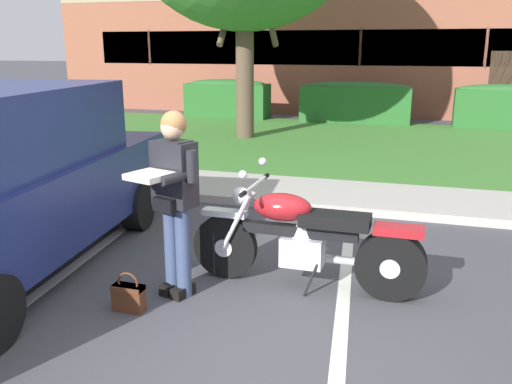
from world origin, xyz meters
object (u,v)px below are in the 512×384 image
object	(u,v)px
motorcycle	(314,240)
hedge_left	(227,98)
brick_building	(373,50)
handbag	(129,295)
hedge_center_right	(503,106)
hedge_center_left	(355,102)
rider_person	(173,190)

from	to	relation	value
motorcycle	hedge_left	bearing A→B (deg)	113.64
motorcycle	brick_building	size ratio (longest dim) A/B	0.10
handbag	hedge_center_right	xyz separation A→B (m)	(4.38, 12.54, 0.51)
hedge_left	brick_building	size ratio (longest dim) A/B	0.12
motorcycle	hedge_center_left	xyz separation A→B (m)	(-1.07, 11.60, 0.17)
rider_person	hedge_center_left	bearing A→B (deg)	89.50
motorcycle	rider_person	bearing A→B (deg)	-156.30
rider_person	handbag	bearing A→B (deg)	-122.29
rider_person	handbag	xyz separation A→B (m)	(-0.26, -0.42, -0.86)
motorcycle	handbag	distance (m)	1.75
hedge_center_right	motorcycle	bearing A→B (deg)	-104.21
hedge_center_right	brick_building	distance (m)	7.25
motorcycle	brick_building	world-z (taller)	brick_building
hedge_center_left	hedge_left	bearing A→B (deg)	180.00
brick_building	handbag	bearing A→B (deg)	-90.77
rider_person	brick_building	world-z (taller)	brick_building
motorcycle	hedge_center_right	bearing A→B (deg)	75.79
handbag	hedge_center_left	world-z (taller)	hedge_center_left
hedge_left	rider_person	bearing A→B (deg)	-72.15
rider_person	hedge_center_right	distance (m)	12.80
rider_person	handbag	size ratio (longest dim) A/B	4.74
hedge_center_left	hedge_center_right	world-z (taller)	same
rider_person	hedge_center_left	size ratio (longest dim) A/B	0.53
handbag	hedge_center_right	size ratio (longest dim) A/B	0.14
handbag	hedge_left	xyz separation A→B (m)	(-3.64, 12.54, 0.51)
handbag	hedge_center_right	bearing A→B (deg)	70.75
hedge_left	hedge_center_left	size ratio (longest dim) A/B	0.82
motorcycle	rider_person	xyz separation A→B (m)	(-1.18, -0.52, 0.53)
hedge_left	handbag	bearing A→B (deg)	-73.82
motorcycle	hedge_center_left	bearing A→B (deg)	95.27
rider_person	hedge_left	bearing A→B (deg)	107.85
rider_person	brick_building	size ratio (longest dim) A/B	0.08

